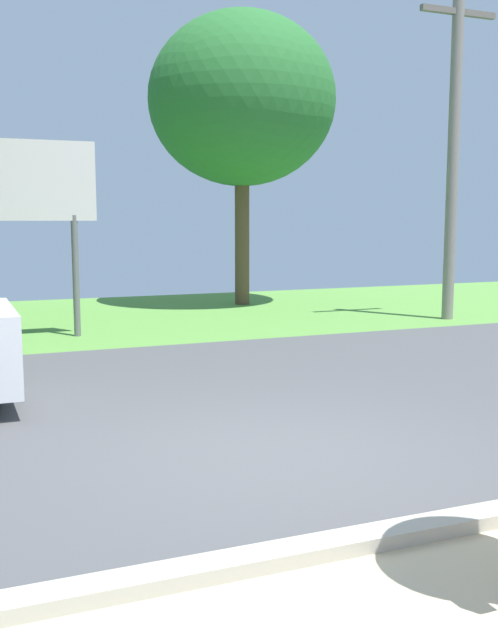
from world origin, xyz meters
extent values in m
cube|color=#4C4C4F|center=(0.00, 2.00, -0.05)|extent=(40.00, 8.00, 0.10)
cube|color=#5B953F|center=(0.00, 10.00, -0.05)|extent=(40.00, 8.00, 0.10)
cube|color=#B2AD9E|center=(0.00, -2.00, 0.05)|extent=(40.00, 0.24, 0.10)
cylinder|color=gray|center=(7.24, 6.91, 3.45)|extent=(0.24, 0.24, 6.90)
cube|color=#666056|center=(7.24, 6.91, 6.30)|extent=(1.80, 0.12, 0.12)
cylinder|color=slate|center=(-0.50, 7.57, 1.10)|extent=(0.12, 0.12, 2.20)
cube|color=silver|center=(-1.40, 7.57, 2.80)|extent=(2.60, 0.10, 1.40)
cylinder|color=brown|center=(4.18, 11.13, 1.77)|extent=(0.36, 0.36, 3.55)
ellipsoid|color=#286B2D|center=(4.18, 11.13, 5.00)|extent=(4.55, 4.55, 4.14)
camera|label=1|loc=(-2.66, -5.95, 2.14)|focal=41.29mm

